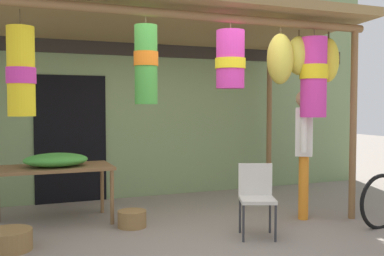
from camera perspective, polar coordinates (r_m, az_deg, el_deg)
name	(u,v)px	position (r m, az deg, el deg)	size (l,w,h in m)	color
ground_plane	(194,234)	(5.51, 0.29, -13.27)	(30.00, 30.00, 0.00)	gray
shop_facade	(137,78)	(7.69, -6.92, 6.22)	(9.07, 0.29, 3.97)	#7A9360
market_stall_canopy	(177,34)	(6.07, -1.94, 11.76)	(5.21, 2.62, 2.80)	brown
display_table	(54,172)	(6.14, -17.00, -5.30)	(1.46, 0.77, 0.74)	brown
flower_heap_on_table	(57,160)	(6.07, -16.62, -3.86)	(0.81, 0.56, 0.18)	green
folding_chair	(256,193)	(5.40, 8.12, -8.13)	(0.52, 0.52, 0.84)	beige
wicker_basket_by_table	(132,219)	(5.84, -7.57, -11.29)	(0.36, 0.36, 0.21)	olive
wicker_basket_spare	(8,240)	(5.28, -22.17, -12.97)	(0.49, 0.49, 0.22)	olive
vendor_in_orange	(304,142)	(6.30, 13.96, -1.75)	(0.42, 0.49, 1.74)	orange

